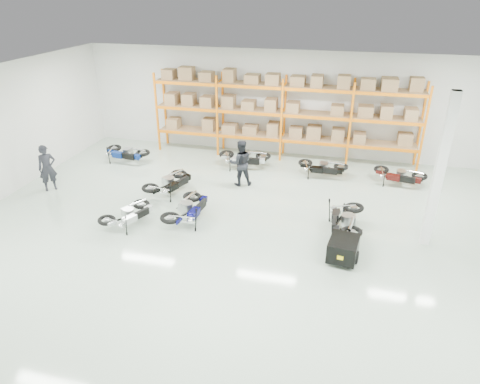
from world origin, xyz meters
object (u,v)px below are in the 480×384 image
(moto_black_far_left, at_px, (170,180))
(trailer, at_px, (343,249))
(moto_back_c, at_px, (323,164))
(person_back, at_px, (241,163))
(moto_back_a, at_px, (125,150))
(moto_blue_centre, at_px, (188,205))
(moto_back_b, at_px, (244,155))
(moto_touring_right, at_px, (345,215))
(moto_back_d, at_px, (400,172))
(moto_silver_left, at_px, (128,211))
(person_left, at_px, (47,168))

(moto_black_far_left, distance_m, trailer, 6.83)
(moto_back_c, distance_m, person_back, 3.33)
(moto_back_c, bearing_deg, moto_back_a, 96.26)
(moto_blue_centre, distance_m, person_back, 3.29)
(moto_blue_centre, height_order, moto_back_b, same)
(moto_back_b, bearing_deg, moto_touring_right, -141.44)
(moto_blue_centre, xyz_separation_m, person_back, (0.95, 3.13, 0.32))
(moto_touring_right, distance_m, moto_back_c, 4.23)
(moto_back_d, relative_size, person_back, 0.95)
(moto_back_a, height_order, person_back, person_back)
(moto_touring_right, height_order, moto_back_d, moto_touring_right)
(moto_silver_left, relative_size, person_left, 0.94)
(person_left, bearing_deg, moto_back_c, -25.69)
(moto_silver_left, bearing_deg, moto_back_c, -112.18)
(moto_touring_right, relative_size, moto_back_b, 1.01)
(moto_silver_left, distance_m, trailer, 6.62)
(trailer, bearing_deg, moto_back_a, 158.22)
(person_left, xyz_separation_m, person_back, (6.74, 2.13, 0.02))
(moto_touring_right, relative_size, person_back, 1.06)
(moto_blue_centre, xyz_separation_m, moto_back_a, (-4.38, 4.17, -0.02))
(trailer, distance_m, person_back, 5.78)
(moto_black_far_left, bearing_deg, moto_back_c, -130.77)
(moto_silver_left, relative_size, moto_black_far_left, 0.90)
(moto_back_c, height_order, moto_back_d, moto_back_c)
(moto_black_far_left, xyz_separation_m, moto_back_c, (5.25, 2.90, -0.04))
(moto_back_b, relative_size, moto_back_d, 1.10)
(moto_blue_centre, bearing_deg, trailer, 173.53)
(moto_touring_right, distance_m, moto_back_a, 9.96)
(moto_back_c, xyz_separation_m, person_left, (-9.70, -3.63, 0.34))
(moto_blue_centre, relative_size, moto_back_a, 1.04)
(moto_black_far_left, height_order, person_back, person_back)
(moto_black_far_left, height_order, moto_back_d, moto_black_far_left)
(moto_black_far_left, xyz_separation_m, person_left, (-4.45, -0.73, 0.31))
(moto_back_a, bearing_deg, person_left, 165.06)
(moto_silver_left, distance_m, moto_back_a, 5.56)
(moto_back_a, height_order, moto_back_b, moto_back_b)
(moto_black_far_left, xyz_separation_m, trailer, (6.22, -2.81, -0.16))
(trailer, bearing_deg, moto_silver_left, -175.44)
(moto_silver_left, height_order, moto_back_a, moto_back_a)
(moto_back_d, height_order, person_back, person_back)
(moto_silver_left, bearing_deg, person_left, 1.56)
(moto_back_c, distance_m, person_left, 10.36)
(moto_back_a, xyz_separation_m, moto_back_d, (11.17, 0.37, -0.03))
(moto_black_far_left, distance_m, person_left, 4.52)
(moto_black_far_left, relative_size, moto_back_c, 1.07)
(moto_silver_left, bearing_deg, person_back, -100.56)
(moto_touring_right, bearing_deg, moto_back_a, 160.63)
(moto_blue_centre, distance_m, moto_touring_right, 4.91)
(moto_silver_left, distance_m, moto_touring_right, 6.72)
(person_left, bearing_deg, moto_back_b, -15.99)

